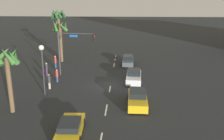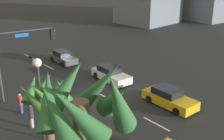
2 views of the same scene
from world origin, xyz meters
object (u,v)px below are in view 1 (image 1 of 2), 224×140
(car_3, at_px, (134,76))
(car_2, at_px, (70,128))
(traffic_signal, at_px, (71,46))
(car_0, at_px, (128,61))
(streetlamp, at_px, (42,60))
(palm_tree_0, at_px, (58,21))
(palm_tree_2, at_px, (7,63))
(pedestrian_0, at_px, (47,69))
(pedestrian_1, at_px, (57,75))
(car_1, at_px, (137,99))
(pedestrian_3, at_px, (49,81))
(pedestrian_2, at_px, (55,61))
(palm_tree_1, at_px, (60,32))

(car_3, bearing_deg, car_2, 158.19)
(traffic_signal, bearing_deg, car_0, -50.71)
(streetlamp, height_order, palm_tree_0, palm_tree_0)
(palm_tree_0, bearing_deg, streetlamp, -171.21)
(car_2, xyz_separation_m, palm_tree_2, (3.71, 6.24, 4.19))
(pedestrian_0, height_order, pedestrian_1, pedestrian_0)
(car_1, distance_m, pedestrian_3, 10.82)
(car_2, bearing_deg, pedestrian_2, 18.47)
(car_2, distance_m, pedestrian_3, 11.00)
(palm_tree_0, bearing_deg, pedestrian_3, -170.24)
(pedestrian_0, bearing_deg, palm_tree_2, -179.19)
(traffic_signal, relative_size, palm_tree_2, 0.95)
(car_2, height_order, pedestrian_3, pedestrian_3)
(car_3, height_order, pedestrian_1, pedestrian_1)
(pedestrian_1, bearing_deg, pedestrian_3, 174.20)
(car_2, bearing_deg, car_1, -42.38)
(traffic_signal, bearing_deg, pedestrian_0, 95.91)
(car_0, xyz_separation_m, pedestrian_3, (-11.43, 9.21, 0.31))
(car_0, height_order, pedestrian_3, pedestrian_3)
(pedestrian_3, bearing_deg, car_3, -71.77)
(car_3, distance_m, palm_tree_2, 15.52)
(car_3, xyz_separation_m, palm_tree_2, (-9.53, 11.54, 4.10))
(pedestrian_3, bearing_deg, car_1, -111.79)
(car_0, distance_m, traffic_signal, 10.40)
(traffic_signal, relative_size, streetlamp, 1.09)
(car_3, distance_m, pedestrian_3, 10.43)
(car_2, xyz_separation_m, palm_tree_1, (22.80, 6.35, 4.40))
(streetlamp, height_order, pedestrian_3, streetlamp)
(car_1, xyz_separation_m, pedestrian_3, (4.02, 10.05, 0.29))
(car_0, bearing_deg, palm_tree_0, 70.17)
(car_2, distance_m, car_3, 14.26)
(palm_tree_2, bearing_deg, pedestrian_0, 0.81)
(car_1, height_order, palm_tree_2, palm_tree_2)
(pedestrian_2, bearing_deg, palm_tree_0, 8.34)
(streetlamp, relative_size, pedestrian_3, 3.04)
(pedestrian_1, bearing_deg, palm_tree_0, 12.56)
(pedestrian_2, xyz_separation_m, palm_tree_1, (3.89, 0.04, 3.95))
(pedestrian_0, distance_m, palm_tree_1, 8.90)
(car_0, bearing_deg, pedestrian_2, 102.91)
(traffic_signal, distance_m, palm_tree_2, 11.96)
(palm_tree_2, bearing_deg, pedestrian_2, 0.27)
(pedestrian_3, xyz_separation_m, palm_tree_2, (-6.27, 1.64, 3.80))
(streetlamp, relative_size, palm_tree_0, 0.64)
(traffic_signal, height_order, palm_tree_0, palm_tree_0)
(palm_tree_2, bearing_deg, palm_tree_1, 0.32)
(palm_tree_1, bearing_deg, traffic_signal, -156.19)
(car_2, bearing_deg, palm_tree_1, 15.57)
(palm_tree_1, bearing_deg, car_1, -145.00)
(pedestrian_1, distance_m, palm_tree_0, 14.63)
(car_1, bearing_deg, car_2, 137.62)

